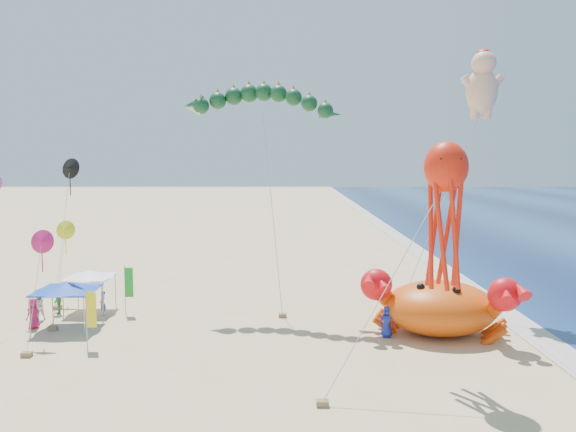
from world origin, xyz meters
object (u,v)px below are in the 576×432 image
Objects in this scene: crab_inflatable at (440,306)px; cherub_kite at (482,83)px; octopus_kite at (445,204)px; canopy_white at (89,274)px; dragon_kite at (260,105)px; canopy_blue at (67,287)px.

cherub_kite reaches higher than crab_inflatable.
crab_inflatable is at bearing 74.84° from octopus_kite.
octopus_kite reaches higher than canopy_white.
octopus_kite is at bearing -105.16° from crab_inflatable.
dragon_kite is 4.74× the size of canopy_white.
crab_inflatable reaches higher than canopy_white.
cherub_kite reaches higher than canopy_white.
octopus_kite is 22.07m from canopy_blue.
crab_inflatable is 15.14m from cherub_kite.
octopus_kite reaches higher than canopy_blue.
cherub_kite is 28.93m from canopy_blue.
dragon_kite is at bearing 149.89° from crab_inflatable.
cherub_kite is at bearing 10.66° from canopy_blue.
crab_inflatable is 2.37× the size of canopy_blue.
dragon_kite is at bearing 124.73° from octopus_kite.
crab_inflatable is 0.59× the size of dragon_kite.
canopy_blue is at bearing -169.34° from cherub_kite.
dragon_kite reaches higher than octopus_kite.
octopus_kite is at bearing -55.27° from dragon_kite.
cherub_kite reaches higher than canopy_blue.
cherub_kite is 4.69× the size of canopy_blue.
canopy_white is at bearing 88.49° from canopy_blue.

